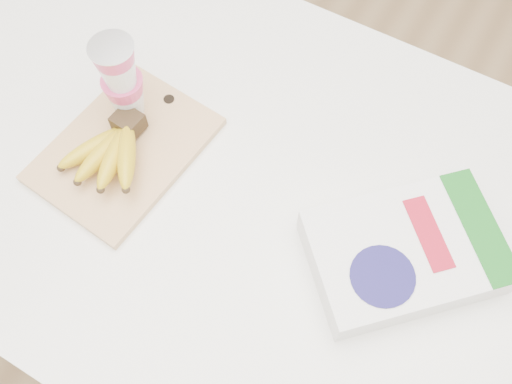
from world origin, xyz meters
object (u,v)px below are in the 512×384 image
table (220,260)px  cereal_box (405,252)px  yogurt_stack (121,78)px  cutting_board (125,149)px  bananas (111,149)px

table → cereal_box: cereal_box is taller
table → yogurt_stack: yogurt_stack is taller
table → cutting_board: cutting_board is taller
bananas → cereal_box: (0.50, 0.08, -0.01)m
bananas → yogurt_stack: bearing=108.2°
cutting_board → yogurt_stack: 0.13m
table → cereal_box: (0.37, 0.01, 0.52)m
table → cutting_board: size_ratio=4.27×
table → cutting_board: (-0.14, -0.05, 0.49)m
bananas → cereal_box: bearing=8.9°
cutting_board → table: bearing=24.9°
cutting_board → bananas: 0.04m
yogurt_stack → bananas: bearing=-71.8°
table → cutting_board: 0.51m
cutting_board → cereal_box: size_ratio=0.89×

